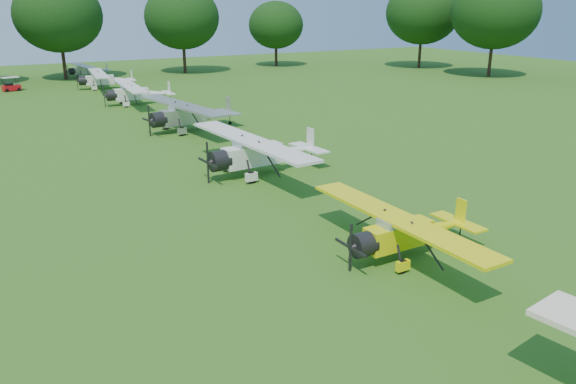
% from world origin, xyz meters
% --- Properties ---
extents(ground, '(160.00, 160.00, 0.00)m').
position_xyz_m(ground, '(0.00, 0.00, 0.00)').
color(ground, '#2C5715').
rests_on(ground, ground).
extents(tree_belt, '(137.36, 130.27, 14.52)m').
position_xyz_m(tree_belt, '(3.57, 0.16, 8.03)').
color(tree_belt, black).
rests_on(tree_belt, ground).
extents(aircraft_2, '(6.07, 9.65, 1.91)m').
position_xyz_m(aircraft_2, '(0.77, -8.06, 1.11)').
color(aircraft_2, yellow).
rests_on(aircraft_2, ground).
extents(aircraft_3, '(7.51, 11.98, 2.36)m').
position_xyz_m(aircraft_3, '(0.87, 4.99, 1.38)').
color(aircraft_3, white).
rests_on(aircraft_3, ground).
extents(aircraft_4, '(7.57, 12.00, 2.36)m').
position_xyz_m(aircraft_4, '(1.36, 18.44, 1.38)').
color(aircraft_4, '#B8B8BC').
rests_on(aircraft_4, ground).
extents(aircraft_5, '(6.83, 10.88, 2.14)m').
position_xyz_m(aircraft_5, '(0.93, 32.52, 1.25)').
color(aircraft_5, white).
rests_on(aircraft_5, ground).
extents(aircraft_6, '(6.69, 10.64, 2.09)m').
position_xyz_m(aircraft_6, '(0.51, 45.37, 1.22)').
color(aircraft_6, white).
rests_on(aircraft_6, ground).
extents(aircraft_7, '(5.73, 9.12, 1.79)m').
position_xyz_m(aircraft_7, '(0.92, 58.06, 1.05)').
color(aircraft_7, '#B8B8BC').
rests_on(aircraft_7, ground).
extents(golf_cart, '(2.06, 1.51, 1.59)m').
position_xyz_m(golf_cart, '(-9.33, 48.69, 0.53)').
color(golf_cart, red).
rests_on(golf_cart, ground).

